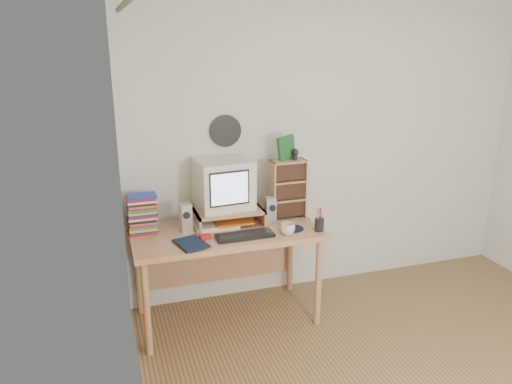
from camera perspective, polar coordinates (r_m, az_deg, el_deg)
back_wall at (r=4.29m, az=8.66°, el=5.27°), size 3.50×0.00×3.50m
left_wall at (r=2.19m, az=-13.03°, el=-6.83°), size 0.00×3.50×3.50m
curtain at (r=2.67m, az=-12.98°, el=-4.65°), size 0.00×2.20×2.20m
wall_disc at (r=3.91m, az=-3.50°, el=6.98°), size 0.25×0.02×0.25m
desk at (r=3.86m, az=-3.66°, el=-5.85°), size 1.40×0.70×0.75m
monitor_riser at (r=3.82m, az=-3.13°, el=-2.39°), size 0.52×0.30×0.12m
crt_monitor at (r=3.79m, az=-3.62°, el=0.86°), size 0.43×0.43×0.38m
speaker_left at (r=3.71m, az=-8.04°, el=-2.90°), size 0.09×0.09×0.21m
speaker_right at (r=3.85m, az=1.69°, el=-2.08°), size 0.08×0.08×0.20m
keyboard at (r=3.60m, az=-1.26°, el=-5.00°), size 0.42×0.15×0.03m
dvd_stack at (r=3.73m, az=-12.90°, el=-2.46°), size 0.21×0.15×0.29m
cd_rack at (r=3.94m, az=3.63°, el=0.36°), size 0.28×0.15×0.46m
mug at (r=3.65m, az=3.63°, el=-4.23°), size 0.14×0.14×0.09m
diary at (r=3.46m, az=-8.78°, el=-6.01°), size 0.26×0.22×0.04m
mousepad at (r=3.77m, az=4.14°, el=-4.19°), size 0.22×0.22×0.00m
pen_cup at (r=3.72m, az=7.26°, el=-3.44°), size 0.08×0.08×0.14m
papers at (r=3.82m, az=-3.90°, el=-3.53°), size 0.33×0.24×0.04m
red_box at (r=3.57m, az=-5.85°, el=-5.16°), size 0.08×0.06×0.04m
game_box at (r=3.88m, az=3.47°, el=5.04°), size 0.15×0.07×0.19m
webcam at (r=3.88m, az=4.52°, el=4.30°), size 0.06×0.06×0.09m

